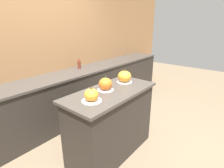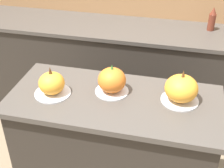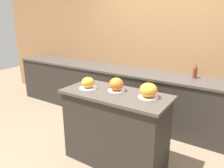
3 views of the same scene
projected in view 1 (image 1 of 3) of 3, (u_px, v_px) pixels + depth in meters
The scene contains 8 objects.
ground_plane at pixel (111, 151), 2.51m from camera, with size 12.00×12.00×0.00m, color #847056.
wall_back at pixel (43, 53), 3.01m from camera, with size 8.00×0.06×2.50m.
kitchen_island at pixel (111, 123), 2.36m from camera, with size 1.29×0.59×0.93m.
back_counter at pixel (59, 101), 3.07m from camera, with size 6.00×0.60×0.90m.
pumpkin_cake_left at pixel (91, 95), 1.88m from camera, with size 0.22×0.22×0.19m.
pumpkin_cake_center at pixel (106, 84), 2.19m from camera, with size 0.21×0.21×0.19m.
pumpkin_cake_right at pixel (125, 77), 2.50m from camera, with size 0.22×0.22×0.21m.
bottle_tall at pixel (79, 63), 3.40m from camera, with size 0.06×0.06×0.21m.
Camera 1 is at (-1.58, -1.31, 1.74)m, focal length 28.00 mm.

